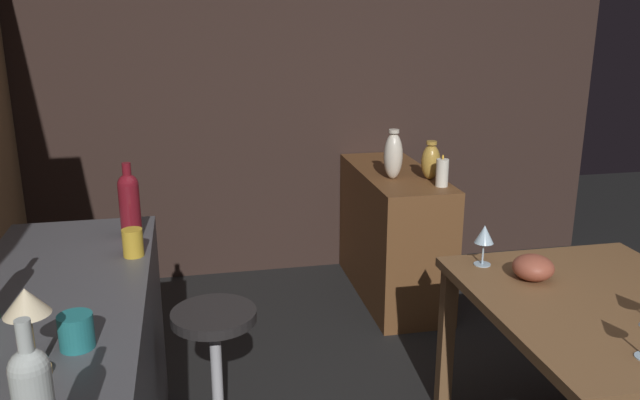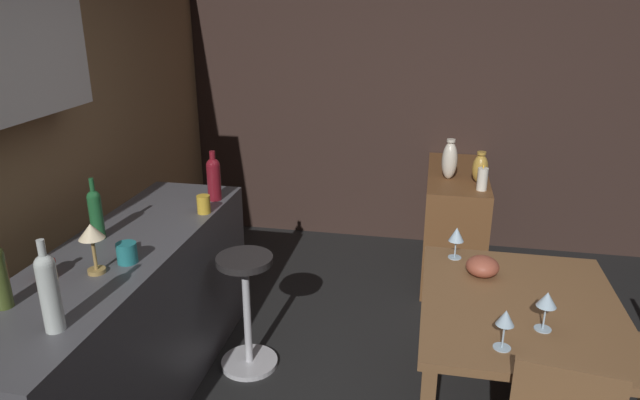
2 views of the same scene
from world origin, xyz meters
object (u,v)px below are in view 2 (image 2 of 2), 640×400
bar_stool (247,309)px  fruit_bowl (482,266)px  wine_bottle_green (96,212)px  cup_teal (127,253)px  vase_brass (480,168)px  wine_glass_right (505,319)px  cup_mustard (204,204)px  wine_glass_left (457,235)px  dining_table (519,320)px  pillar_candle_tall (482,179)px  wine_bottle_ruby (214,177)px  wine_bottle_clear (49,289)px  vase_ceramic_ivory (450,160)px  sideboard_cabinet (453,223)px  wine_glass_center (547,301)px  counter_lamp (92,237)px  cup_red (46,268)px

bar_stool → fruit_bowl: (-0.03, -1.28, 0.41)m
wine_bottle_green → cup_teal: 0.38m
fruit_bowl → vase_brass: (1.31, -0.06, 0.14)m
wine_glass_right → cup_mustard: (0.81, 1.60, 0.08)m
wine_glass_left → cup_teal: cup_teal is taller
wine_glass_left → wine_glass_right: 0.84m
dining_table → pillar_candle_tall: size_ratio=6.10×
wine_bottle_ruby → wine_bottle_green: bearing=151.2°
bar_stool → wine_glass_left: (0.16, -1.15, 0.49)m
wine_glass_right → wine_bottle_clear: size_ratio=0.47×
wine_glass_right → vase_ceramic_ivory: size_ratio=0.59×
wine_bottle_ruby → wine_glass_right: bearing=-122.6°
cup_mustard → vase_brass: (1.14, -1.61, -0.03)m
bar_stool → wine_bottle_ruby: 0.82m
sideboard_cabinet → cup_teal: 2.63m
vase_ceramic_ivory → wine_glass_center: bearing=-168.2°
counter_lamp → vase_brass: 2.66m
vase_brass → counter_lamp: bearing=137.2°
sideboard_cabinet → bar_stool: 1.92m
sideboard_cabinet → cup_mustard: bearing=132.7°
dining_table → vase_ceramic_ivory: bearing=11.3°
pillar_candle_tall → vase_ceramic_ivory: size_ratio=0.62×
wine_glass_right → dining_table: bearing=-17.7°
wine_bottle_ruby → cup_red: size_ratio=2.86×
fruit_bowl → cup_mustard: cup_mustard is taller
wine_glass_right → wine_bottle_ruby: wine_bottle_ruby is taller
vase_brass → bar_stool: bearing=133.9°
pillar_candle_tall → dining_table: bearing=-175.9°
bar_stool → cup_red: 1.15m
bar_stool → wine_bottle_clear: bearing=162.0°
wine_glass_left → wine_glass_center: (-0.65, -0.35, 0.01)m
cup_red → counter_lamp: (0.08, -0.20, 0.13)m
pillar_candle_tall → wine_glass_right: bearing=179.2°
wine_bottle_green → vase_brass: (1.59, -2.01, -0.12)m
cup_mustard → wine_glass_left: bearing=-89.4°
pillar_candle_tall → bar_stool: bearing=129.9°
vase_brass → wine_glass_center: bearing=-174.6°
wine_bottle_clear → wine_bottle_ruby: 1.49m
wine_glass_left → wine_bottle_green: 1.89m
wine_glass_right → cup_red: cup_red is taller
wine_glass_right → cup_red: 1.99m
cup_mustard → pillar_candle_tall: cup_mustard is taller
dining_table → wine_glass_center: bearing=-164.3°
bar_stool → counter_lamp: (-0.66, 0.47, 0.70)m
wine_glass_left → vase_brass: size_ratio=0.78×
wine_glass_right → wine_bottle_ruby: 1.93m
dining_table → sideboard_cabinet: 1.81m
wine_bottle_ruby → vase_ceramic_ivory: (0.97, -1.42, -0.08)m
wine_glass_left → vase_brass: vase_brass is taller
wine_glass_left → counter_lamp: (-0.82, 1.62, 0.21)m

